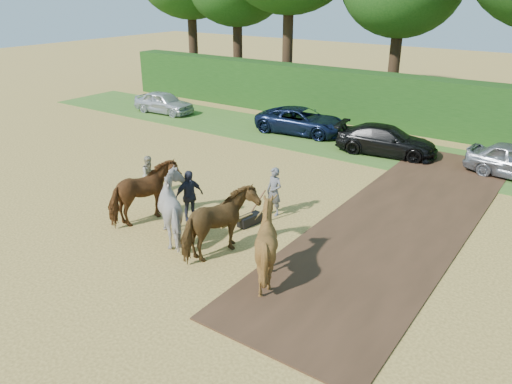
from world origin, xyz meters
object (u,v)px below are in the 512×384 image
at_px(spectator_far, 189,196).
at_px(parked_cars, 361,135).
at_px(spectator_near, 150,175).
at_px(plough_team, 201,215).

distance_m(spectator_far, parked_cars, 11.30).
bearing_deg(spectator_far, spectator_near, 90.01).
relative_size(spectator_near, parked_cars, 0.05).
height_order(spectator_near, parked_cars, spectator_near).
relative_size(spectator_far, parked_cars, 0.06).
xyz_separation_m(spectator_near, parked_cars, (4.25, 10.27, -0.08)).
height_order(plough_team, parked_cars, plough_team).
distance_m(spectator_near, parked_cars, 11.11).
xyz_separation_m(plough_team, parked_cars, (-0.18, 12.33, -0.34)).
bearing_deg(spectator_far, parked_cars, 11.18).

